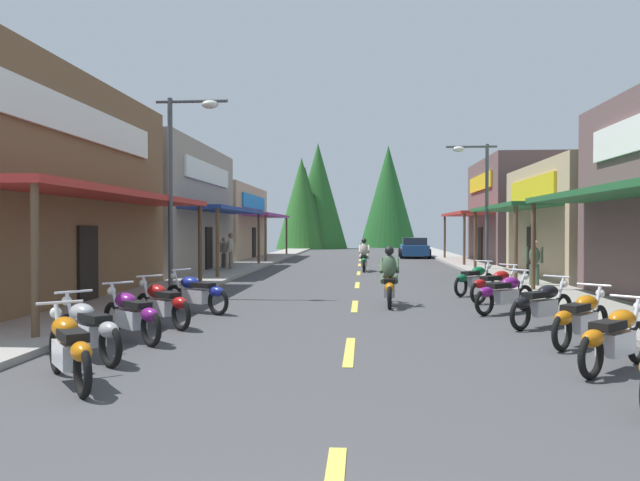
{
  "coord_description": "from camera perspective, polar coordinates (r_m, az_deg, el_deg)",
  "views": [
    {
      "loc": [
        0.23,
        -2.39,
        2.03
      ],
      "look_at": [
        -1.4,
        20.34,
        1.58
      ],
      "focal_mm": 34.38,
      "sensor_mm": 36.0,
      "label": 1
    }
  ],
  "objects": [
    {
      "name": "ground",
      "position": [
        25.25,
        3.57,
        -3.6
      ],
      "size": [
        9.85,
        75.55,
        0.1
      ],
      "primitive_type": "cube",
      "color": "#424244"
    },
    {
      "name": "sidewalk_left",
      "position": [
        26.0,
        -9.85,
        -3.24
      ],
      "size": [
        2.2,
        75.55,
        0.12
      ],
      "primitive_type": "cube",
      "color": "#9E9991",
      "rests_on": "ground"
    },
    {
      "name": "sidewalk_right",
      "position": [
        25.9,
        17.05,
        -3.29
      ],
      "size": [
        2.2,
        75.55,
        0.12
      ],
      "primitive_type": "cube",
      "color": "#9E9991",
      "rests_on": "ground"
    },
    {
      "name": "centerline_dashes",
      "position": [
        27.97,
        3.62,
        -3.03
      ],
      "size": [
        0.16,
        50.28,
        0.01
      ],
      "color": "#E0C64C",
      "rests_on": "ground"
    },
    {
      "name": "storefront_left_middle",
      "position": [
        30.57,
        -17.07,
        2.83
      ],
      "size": [
        9.21,
        11.02,
        5.93
      ],
      "color": "gray",
      "rests_on": "ground"
    },
    {
      "name": "storefront_left_far",
      "position": [
        41.92,
        -11.05,
        1.65
      ],
      "size": [
        9.08,
        11.25,
        4.85
      ],
      "color": "tan",
      "rests_on": "ground"
    },
    {
      "name": "storefront_right_middle",
      "position": [
        27.92,
        27.21,
        1.64
      ],
      "size": [
        10.0,
        9.1,
        4.68
      ],
      "color": "tan",
      "rests_on": "ground"
    },
    {
      "name": "storefront_right_far",
      "position": [
        38.39,
        21.13,
        2.55
      ],
      "size": [
        10.53,
        9.15,
        6.07
      ],
      "color": "brown",
      "rests_on": "ground"
    },
    {
      "name": "streetlamp_left",
      "position": [
        18.13,
        -12.78,
        6.69
      ],
      "size": [
        2.08,
        0.3,
        5.77
      ],
      "color": "#474C51",
      "rests_on": "ground"
    },
    {
      "name": "streetlamp_right",
      "position": [
        26.32,
        14.56,
        4.64
      ],
      "size": [
        2.08,
        0.3,
        5.53
      ],
      "color": "#474C51",
      "rests_on": "ground"
    },
    {
      "name": "motorcycle_parked_right_1",
      "position": [
        9.71,
        25.75,
        -8.11
      ],
      "size": [
        1.59,
        1.58,
        1.04
      ],
      "rotation": [
        0.0,
        0.0,
        0.78
      ],
      "color": "black",
      "rests_on": "ground"
    },
    {
      "name": "motorcycle_parked_right_2",
      "position": [
        11.57,
        23.11,
        -6.61
      ],
      "size": [
        1.52,
        1.65,
        1.04
      ],
      "rotation": [
        0.0,
        0.0,
        0.83
      ],
      "color": "black",
      "rests_on": "ground"
    },
    {
      "name": "motorcycle_parked_right_3",
      "position": [
        13.41,
        19.93,
        -5.53
      ],
      "size": [
        1.68,
        1.48,
        1.04
      ],
      "rotation": [
        0.0,
        0.0,
        0.71
      ],
      "color": "black",
      "rests_on": "ground"
    },
    {
      "name": "motorcycle_parked_right_4",
      "position": [
        15.3,
        16.79,
        -4.7
      ],
      "size": [
        1.71,
        1.44,
        1.04
      ],
      "rotation": [
        0.0,
        0.0,
        0.69
      ],
      "color": "black",
      "rests_on": "ground"
    },
    {
      "name": "motorcycle_parked_right_5",
      "position": [
        17.47,
        16.06,
        -3.97
      ],
      "size": [
        1.71,
        1.44,
        1.04
      ],
      "rotation": [
        0.0,
        0.0,
        0.69
      ],
      "color": "black",
      "rests_on": "ground"
    },
    {
      "name": "motorcycle_parked_right_6",
      "position": [
        19.24,
        14.17,
        -3.5
      ],
      "size": [
        1.52,
        1.64,
        1.04
      ],
      "rotation": [
        0.0,
        0.0,
        0.83
      ],
      "color": "black",
      "rests_on": "ground"
    },
    {
      "name": "motorcycle_parked_left_0",
      "position": [
        8.65,
        -22.33,
        -9.21
      ],
      "size": [
        1.41,
        1.74,
        1.04
      ],
      "rotation": [
        0.0,
        0.0,
        2.24
      ],
      "color": "black",
      "rests_on": "ground"
    },
    {
      "name": "motorcycle_parked_left_1",
      "position": [
        10.13,
        -20.74,
        -7.68
      ],
      "size": [
        1.68,
        1.48,
        1.04
      ],
      "rotation": [
        0.0,
        0.0,
        2.43
      ],
      "color": "black",
      "rests_on": "ground"
    },
    {
      "name": "motorcycle_parked_left_2",
      "position": [
        11.57,
        -17.14,
        -6.57
      ],
      "size": [
        1.65,
        1.52,
        1.04
      ],
      "rotation": [
        0.0,
        0.0,
        2.4
      ],
      "color": "black",
      "rests_on": "ground"
    },
    {
      "name": "motorcycle_parked_left_3",
      "position": [
        13.09,
        -14.46,
        -5.66
      ],
      "size": [
        1.67,
        1.5,
        1.04
      ],
      "rotation": [
        0.0,
        0.0,
        2.41
      ],
      "color": "black",
      "rests_on": "ground"
    },
    {
      "name": "motorcycle_parked_left_4",
      "position": [
        15.03,
        -11.42,
        -4.78
      ],
      "size": [
        1.88,
        1.2,
        1.04
      ],
      "rotation": [
        0.0,
        0.0,
        2.6
      ],
      "color": "black",
      "rests_on": "ground"
    },
    {
      "name": "rider_cruising_lead",
      "position": [
        16.14,
        6.46,
        -3.76
      ],
      "size": [
        0.6,
        2.14,
        1.57
      ],
      "rotation": [
        0.0,
        0.0,
        1.54
      ],
      "color": "black",
      "rests_on": "ground"
    },
    {
      "name": "rider_cruising_trailing",
      "position": [
        29.04,
        4.13,
        -1.59
      ],
      "size": [
        0.6,
        2.14,
        1.57
      ],
      "rotation": [
        0.0,
        0.0,
        1.54
      ],
      "color": "black",
      "rests_on": "ground"
    },
    {
      "name": "pedestrian_by_shop",
      "position": [
        30.16,
        -8.92,
        -0.97
      ],
      "size": [
        0.49,
        0.42,
        1.62
      ],
      "rotation": [
        0.0,
        0.0,
        4.12
      ],
      "color": "#726659",
      "rests_on": "ground"
    },
    {
      "name": "pedestrian_waiting",
      "position": [
        29.15,
        -8.3,
        -0.79
      ],
      "size": [
        0.27,
        0.57,
        1.82
      ],
      "rotation": [
        0.0,
        0.0,
        6.25
      ],
      "color": "#726659",
      "rests_on": "ground"
    },
    {
      "name": "pedestrian_strolling",
      "position": [
        21.79,
        19.33,
        -1.78
      ],
      "size": [
        0.56,
        0.33,
        1.64
      ],
      "rotation": [
        0.0,
        0.0,
        4.49
      ],
      "color": "#3F593F",
      "rests_on": "ground"
    },
    {
      "name": "parked_car_curbside",
      "position": [
        43.05,
        8.76,
        -0.68
      ],
      "size": [
        2.14,
        4.34,
        1.4
      ],
      "rotation": [
        0.0,
        0.0,
        1.55
      ],
      "color": "#1E4C8C",
      "rests_on": "ground"
    },
    {
      "name": "treeline_backdrop",
      "position": [
        63.4,
        1.73,
        3.88
      ],
      "size": [
        14.45,
        11.68,
        11.02
      ],
      "color": "#235A23",
      "rests_on": "ground"
    }
  ]
}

